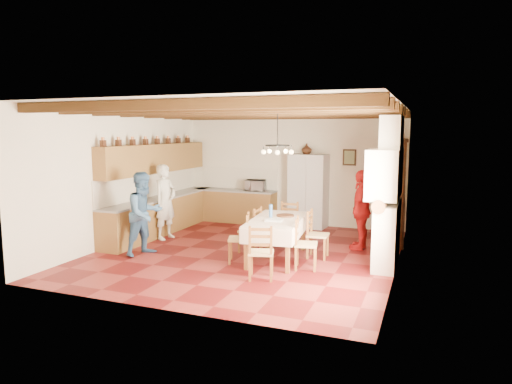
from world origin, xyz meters
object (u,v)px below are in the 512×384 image
(chair_left_near, at_px, (239,238))
(chair_right_far, at_px, (318,234))
(chair_left_far, at_px, (250,230))
(person_woman_blue, at_px, (145,214))
(refrigerator, at_px, (310,191))
(chair_right_near, at_px, (306,243))
(hutch, at_px, (393,191))
(chair_end_near, at_px, (261,251))
(dining_table, at_px, (277,223))
(microwave, at_px, (256,185))
(person_man, at_px, (165,202))
(chair_end_far, at_px, (288,224))
(person_woman_red, at_px, (361,210))

(chair_left_near, height_order, chair_right_far, same)
(chair_left_far, distance_m, person_woman_blue, 2.19)
(refrigerator, xyz_separation_m, chair_right_near, (0.89, -3.71, -0.48))
(refrigerator, xyz_separation_m, person_woman_blue, (-2.44, -3.94, -0.11))
(refrigerator, height_order, hutch, hutch)
(hutch, height_order, chair_end_near, hutch)
(dining_table, bearing_deg, chair_left_far, 155.87)
(chair_left_far, relative_size, person_woman_blue, 0.56)
(chair_right_far, height_order, chair_end_near, same)
(person_woman_blue, relative_size, microwave, 3.19)
(chair_left_far, height_order, person_woman_blue, person_woman_blue)
(chair_left_far, xyz_separation_m, microwave, (-0.98, 2.86, 0.57))
(dining_table, bearing_deg, person_man, 166.62)
(chair_right_far, relative_size, chair_end_near, 1.00)
(dining_table, relative_size, chair_end_near, 2.03)
(dining_table, bearing_deg, chair_end_near, -84.18)
(chair_end_far, distance_m, person_woman_blue, 3.09)
(chair_right_far, height_order, chair_end_far, same)
(chair_right_far, height_order, person_man, person_man)
(chair_end_far, height_order, person_woman_red, person_woman_red)
(chair_left_near, xyz_separation_m, chair_right_far, (1.35, 0.86, 0.00))
(person_man, xyz_separation_m, person_woman_blue, (0.36, -1.35, -0.02))
(chair_left_far, height_order, chair_end_far, same)
(dining_table, xyz_separation_m, chair_left_far, (-0.70, 0.31, -0.25))
(chair_right_far, xyz_separation_m, person_woman_red, (0.70, 1.00, 0.38))
(microwave, bearing_deg, person_woman_red, -41.02)
(chair_right_near, relative_size, person_woman_red, 0.56)
(hutch, bearing_deg, person_woman_red, -129.24)
(dining_table, height_order, chair_left_far, chair_left_far)
(chair_right_near, height_order, person_woman_blue, person_woman_blue)
(person_man, height_order, person_woman_blue, person_man)
(chair_right_far, relative_size, person_woman_red, 0.56)
(hutch, distance_m, dining_table, 3.02)
(chair_left_far, distance_m, chair_end_near, 1.75)
(chair_right_near, height_order, chair_right_far, same)
(dining_table, height_order, person_woman_red, person_woman_red)
(chair_right_near, bearing_deg, microwave, 22.25)
(dining_table, distance_m, chair_left_near, 0.81)
(chair_left_near, bearing_deg, chair_end_near, 25.26)
(dining_table, height_order, person_woman_blue, person_woman_blue)
(dining_table, height_order, chair_left_near, chair_left_near)
(refrigerator, height_order, person_man, refrigerator)
(person_man, relative_size, person_woman_blue, 1.03)
(refrigerator, distance_m, person_woman_red, 2.50)
(chair_end_near, relative_size, microwave, 1.79)
(chair_left_near, relative_size, chair_end_far, 1.00)
(refrigerator, relative_size, microwave, 3.58)
(dining_table, distance_m, chair_left_far, 0.80)
(chair_right_far, relative_size, person_man, 0.55)
(chair_left_near, distance_m, chair_end_far, 1.67)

